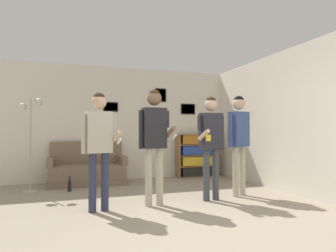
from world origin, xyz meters
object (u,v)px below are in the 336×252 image
Objects in this scene: couch at (87,170)px; person_watcher_holding_cup at (211,136)px; person_player_foreground_left at (99,138)px; floor_lamp at (31,132)px; bookshelf at (197,155)px; person_spectator_near_bookshelf at (239,133)px; person_player_foreground_center at (154,133)px; drinking_cup at (204,132)px; bottle_on_floor at (69,186)px.

couch is 3.04m from person_watcher_holding_cup.
floor_lamp is at bearing 121.84° from person_player_foreground_left.
floor_lamp is (-3.81, -0.83, 0.60)m from bookshelf.
person_spectator_near_bookshelf is at bearing -95.68° from bookshelf.
person_player_foreground_center is 15.60× the size of drinking_cup.
person_player_foreground_center is at bearing -40.87° from floor_lamp.
bookshelf is (2.73, 0.19, 0.24)m from couch.
person_player_foreground_left is at bearing -173.94° from person_spectator_near_bookshelf.
person_spectator_near_bookshelf is (-0.23, -2.31, 0.58)m from bookshelf.
person_spectator_near_bookshelf is (2.50, -2.12, 0.82)m from couch.
person_player_foreground_center is (1.94, -1.68, -0.01)m from floor_lamp.
person_watcher_holding_cup is at bearing -50.81° from couch.
couch reaches higher than bottle_on_floor.
person_player_foreground_left is at bearing -89.91° from couch.
couch is 3.37m from person_spectator_near_bookshelf.
floor_lamp is 1.04× the size of person_player_foreground_left.
bottle_on_floor is at bearing -8.50° from floor_lamp.
person_player_foreground_left is 0.99× the size of person_watcher_holding_cup.
person_player_foreground_center is 1.01× the size of person_spectator_near_bookshelf.
couch is 0.94× the size of person_watcher_holding_cup.
person_spectator_near_bookshelf is at bearing 6.06° from person_player_foreground_left.
person_watcher_holding_cup is at bearing -109.35° from bookshelf.
person_player_foreground_center is (0.86, -2.31, 0.83)m from couch.
bookshelf is at bearing 84.32° from person_spectator_near_bookshelf.
floor_lamp is 0.99× the size of person_player_foreground_center.
bookshelf is 0.62× the size of person_watcher_holding_cup.
person_watcher_holding_cup is 0.66m from person_spectator_near_bookshelf.
person_spectator_near_bookshelf reaches higher than person_watcher_holding_cup.
bottle_on_floor is (-3.11, -0.93, -0.43)m from bookshelf.
person_watcher_holding_cup is 2.69m from drinking_cup.
bookshelf is at bearing 43.44° from person_player_foreground_left.
floor_lamp reaches higher than bookshelf.
person_player_foreground_center is at bearing -51.81° from bottle_on_floor.
couch is 2.74m from bookshelf.
bookshelf is 3.73× the size of bottle_on_floor.
person_spectator_near_bookshelf is (2.49, 0.26, 0.06)m from person_player_foreground_left.
drinking_cup reaches higher than bottle_on_floor.
person_player_foreground_left is 1.86m from person_watcher_holding_cup.
person_spectator_near_bookshelf is 3.34m from bottle_on_floor.
person_watcher_holding_cup is at bearing 1.92° from person_player_foreground_center.
couch is at bearing 110.32° from person_player_foreground_center.
floor_lamp is 1.00× the size of person_spectator_near_bookshelf.
bookshelf is 3.78m from person_player_foreground_left.
bottle_on_floor is 3.57m from drinking_cup.
bookshelf is 0.63m from drinking_cup.
person_watcher_holding_cup is (2.94, -1.64, -0.06)m from floor_lamp.
floor_lamp is 2.06m from person_player_foreground_left.
bottle_on_floor is (-2.88, 1.38, -1.00)m from person_spectator_near_bookshelf.
bookshelf is at bearing 4.06° from couch.
person_spectator_near_bookshelf is 15.45× the size of drinking_cup.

